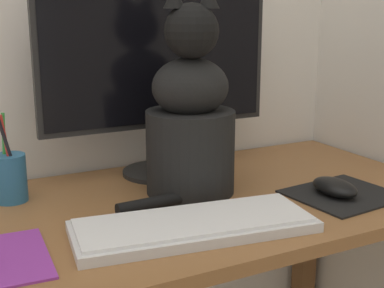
# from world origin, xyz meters

# --- Properties ---
(desk) EXTENTS (1.12, 0.57, 0.73)m
(desk) POSITION_xyz_m (0.00, 0.00, 0.61)
(desk) COLOR brown
(desk) RESTS_ON ground_plane
(monitor) EXTENTS (0.54, 0.17, 0.42)m
(monitor) POSITION_xyz_m (0.02, 0.19, 0.97)
(monitor) COLOR black
(monitor) RESTS_ON desk
(keyboard) EXTENTS (0.44, 0.21, 0.02)m
(keyboard) POSITION_xyz_m (-0.06, -0.15, 0.74)
(keyboard) COLOR silver
(keyboard) RESTS_ON desk
(mousepad_right) EXTENTS (0.23, 0.20, 0.00)m
(mousepad_right) POSITION_xyz_m (0.30, -0.12, 0.73)
(mousepad_right) COLOR black
(mousepad_right) RESTS_ON desk
(computer_mouse_right) EXTENTS (0.07, 0.11, 0.03)m
(computer_mouse_right) POSITION_xyz_m (0.28, -0.12, 0.75)
(computer_mouse_right) COLOR black
(computer_mouse_right) RESTS_ON mousepad_right
(cat) EXTENTS (0.30, 0.23, 0.42)m
(cat) POSITION_xyz_m (0.03, 0.04, 0.89)
(cat) COLOR black
(cat) RESTS_ON desk
(pen_cup) EXTENTS (0.07, 0.07, 0.18)m
(pen_cup) POSITION_xyz_m (-0.31, 0.16, 0.78)
(pen_cup) COLOR #286089
(pen_cup) RESTS_ON desk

